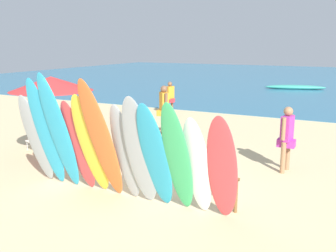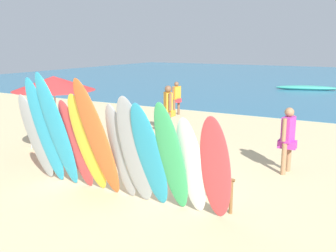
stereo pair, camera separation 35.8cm
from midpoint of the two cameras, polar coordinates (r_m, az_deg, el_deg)
The scene contains 23 objects.
ground at distance 21.18m, azimuth 16.90°, elevation 3.20°, with size 60.00×60.00×0.00m, color #D3BC8C.
ocean_water at distance 36.76m, azimuth 22.29°, elevation 6.46°, with size 60.00×40.00×0.02m, color teal.
surfboard_rack at distance 8.22m, azimuth -4.56°, elevation -5.94°, with size 4.71×0.07×0.70m.
surfboard_grey_0 at distance 9.04m, azimuth -18.01°, elevation -1.73°, with size 0.54×0.08×2.18m, color #999EA3.
surfboard_teal_1 at distance 8.67m, azimuth -16.75°, elevation -0.92°, with size 0.52×0.06×2.60m, color #289EC6.
surfboard_teal_2 at distance 8.32m, azimuth -15.01°, elevation -0.90°, with size 0.51×0.07×2.75m, color #289EC6.
surfboard_red_3 at distance 8.25m, azimuth -12.36°, elevation -2.88°, with size 0.55×0.06×2.15m, color #D13D42.
surfboard_yellow_4 at distance 7.90m, azimuth -10.61°, elevation -2.78°, with size 0.53×0.08×2.39m, color yellow.
surfboard_orange_5 at distance 7.52m, azimuth -9.10°, elevation -2.20°, with size 0.52×0.08×2.76m, color orange.
surfboard_grey_6 at distance 7.52m, azimuth -5.66°, elevation -4.03°, with size 0.46×0.08×2.16m, color #999EA3.
surfboard_grey_7 at distance 7.19m, azimuth -3.49°, elevation -3.95°, with size 0.58×0.07×2.41m, color #999EA3.
surfboard_teal_8 at distance 7.04m, azimuth -1.26°, elevation -4.69°, with size 0.54×0.08×2.33m, color #289EC6.
surfboard_green_9 at distance 6.81m, azimuth 2.07°, elevation -5.03°, with size 0.48×0.08×2.40m, color #38B266.
surfboard_white_10 at distance 6.84m, azimuth 5.07°, elevation -6.22°, with size 0.49×0.06×2.05m, color white.
surfboard_red_11 at distance 6.65m, azimuth 8.70°, elevation -6.53°, with size 0.54×0.06×2.12m, color #D13D42.
beachgoer_photographing at distance 13.21m, azimuth 0.80°, elevation 2.92°, with size 0.48×0.51×1.73m.
beachgoer_midbeach at distance 11.62m, azimuth -11.72°, elevation 0.68°, with size 0.49×0.37×1.49m.
beachgoer_near_rack at distance 9.75m, azimuth 18.51°, elevation -1.40°, with size 0.43×0.62×1.64m.
beachgoer_by_water at distance 16.96m, azimuth 1.88°, elevation 4.52°, with size 0.39×0.55×1.49m.
beach_chair_red at distance 12.94m, azimuth -13.42°, elevation -0.21°, with size 0.65×0.84×0.79m.
beach_chair_blue at distance 12.12m, azimuth -17.04°, elevation -1.26°, with size 0.71×0.87×0.79m.
beach_umbrella at distance 10.65m, azimuth -15.81°, elevation 6.17°, with size 2.20×2.20×2.29m.
distant_boat at distance 28.10m, azimuth 20.36°, elevation 5.38°, with size 4.14×1.82×0.33m.
Camera 2 is at (4.51, -6.41, 3.14)m, focal length 40.70 mm.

